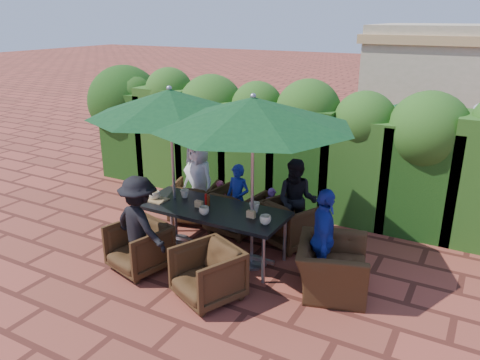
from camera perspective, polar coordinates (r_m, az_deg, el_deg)
The scene contains 31 objects.
ground at distance 7.18m, azimuth -2.90°, elevation -8.81°, with size 80.00×80.00×0.00m, color brown.
dining_table at distance 6.85m, azimuth -3.44°, elevation -4.02°, with size 2.23×0.90×0.75m.
umbrella_left at distance 6.85m, azimuth -8.55°, elevation 9.27°, with size 2.39×2.39×2.46m.
umbrella_right at distance 6.11m, azimuth 1.60°, elevation 8.26°, with size 2.70×2.70×2.46m.
chair_far_left at distance 8.16m, azimuth -5.63°, elevation -2.39°, with size 0.73×0.68×0.75m, color black.
chair_far_mid at distance 7.68m, azimuth -0.56°, elevation -3.55°, with size 0.77×0.72×0.80m, color black.
chair_far_right at distance 7.31m, azimuth 6.40°, elevation -4.92°, with size 0.77×0.72×0.79m, color black.
chair_near_left at distance 6.72m, azimuth -12.21°, elevation -7.76°, with size 0.73×0.68×0.75m, color black.
chair_near_right at distance 5.95m, azimuth -3.97°, elevation -11.06°, with size 0.74×0.69×0.76m, color black.
chair_end_right at distance 6.20m, azimuth 11.19°, elevation -9.45°, with size 1.00×0.65×0.88m, color black.
adult_far_left at distance 8.13m, azimuth -5.07°, elevation 0.03°, with size 0.70×0.41×1.41m, color white.
adult_far_mid at distance 7.61m, azimuth -0.28°, elevation -2.32°, with size 0.41×0.34×1.15m, color navy.
adult_far_right at distance 7.32m, azimuth 6.92°, elevation -2.59°, with size 0.64×0.39×1.34m, color black.
adult_near_left at distance 6.50m, azimuth -12.11°, elevation -5.50°, with size 0.90×0.41×1.41m, color black.
adult_end_right at distance 6.13m, azimuth 10.11°, elevation -7.14°, with size 0.80×0.40×1.37m, color navy.
child_left at distance 8.03m, azimuth -2.46°, elevation -2.68°, with size 0.27×0.22×0.75m, color #C0445F.
child_right at distance 7.61m, azimuth 3.90°, elevation -3.85°, with size 0.28×0.23×0.78m, color purple.
pedestrian_a at distance 10.14m, azimuth 18.59°, elevation 4.03°, with size 1.64×0.59×1.76m, color #248544.
pedestrian_b at distance 10.06m, azimuth 21.22°, elevation 3.55°, with size 0.83×0.51×1.74m, color #C0445F.
pedestrian_c at distance 9.86m, azimuth 27.09°, elevation 2.90°, with size 1.22×0.56×1.90m, color #98979F.
cup_a at distance 7.21m, azimuth -10.38°, elevation -1.85°, with size 0.17×0.17×0.13m, color beige.
cup_b at distance 7.23m, azimuth -6.76°, elevation -1.65°, with size 0.13×0.13×0.13m, color beige.
cup_c at distance 6.59m, azimuth -4.40°, elevation -3.75°, with size 0.15×0.15×0.12m, color beige.
cup_d at distance 6.65m, azimuth 1.78°, elevation -3.34°, with size 0.15×0.15×0.14m, color beige.
cup_e at distance 6.28m, azimuth 3.11°, elevation -4.87°, with size 0.16×0.16×0.12m, color beige.
ketchup_bottle at distance 6.92m, azimuth -4.15°, elevation -2.35°, with size 0.04×0.04×0.17m, color #B20C0A.
sauce_bottle at distance 6.87m, azimuth -3.87°, elevation -2.49°, with size 0.04×0.04×0.17m, color #4C230C.
serving_tray at distance 7.20m, azimuth -10.25°, elevation -2.36°, with size 0.35×0.25×0.02m, color #A07C4D.
number_block_left at distance 6.84m, azimuth -5.03°, elevation -2.94°, with size 0.12×0.06×0.10m, color tan.
number_block_right at distance 6.48m, azimuth 1.36°, elevation -4.19°, with size 0.12×0.06×0.10m, color tan.
hedge_wall at distance 8.68m, azimuth 4.38°, elevation 5.61°, with size 9.10×1.60×2.42m.
Camera 1 is at (3.36, -5.36, 3.39)m, focal length 35.00 mm.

